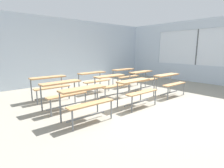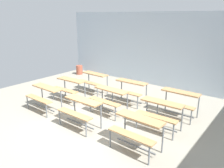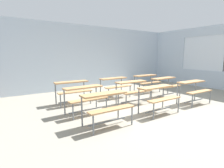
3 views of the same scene
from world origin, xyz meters
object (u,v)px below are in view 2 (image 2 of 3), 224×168
at_px(desk_bench_r1c2, 160,109).
at_px(desk_bench_r2c1, 130,87).
at_px(desk_bench_r0c1, 80,107).
at_px(desk_bench_r1c1, 109,96).
at_px(desk_bench_r0c2, 137,126).
at_px(desk_bench_r2c0, 93,78).
at_px(desk_bench_r0c0, 44,93).
at_px(desk_bench_r1c0, 69,85).
at_px(desk_bench_r2c2, 179,98).
at_px(trash_bin, 79,70).

bearing_deg(desk_bench_r1c2, desk_bench_r2c1, 145.73).
relative_size(desk_bench_r0c1, desk_bench_r1c1, 0.99).
relative_size(desk_bench_r1c1, desk_bench_r1c2, 1.00).
distance_m(desk_bench_r0c2, desk_bench_r2c0, 4.01).
bearing_deg(desk_bench_r0c0, desk_bench_r1c2, 18.53).
bearing_deg(desk_bench_r1c1, desk_bench_r0c2, -31.71).
relative_size(desk_bench_r0c0, desk_bench_r0c1, 1.00).
bearing_deg(desk_bench_r0c1, desk_bench_r1c0, 147.22).
bearing_deg(desk_bench_r0c2, desk_bench_r2c2, 90.45).
distance_m(desk_bench_r2c0, desk_bench_r2c2, 3.39).
height_order(desk_bench_r0c2, trash_bin, desk_bench_r0c2).
xyz_separation_m(desk_bench_r1c1, desk_bench_r1c2, (1.66, 0.01, 0.00)).
bearing_deg(desk_bench_r1c2, desk_bench_r0c2, -90.54).
xyz_separation_m(desk_bench_r1c0, trash_bin, (-2.37, 2.73, -0.34)).
relative_size(desk_bench_r1c2, desk_bench_r2c0, 1.00).
height_order(desk_bench_r1c1, desk_bench_r2c1, same).
height_order(desk_bench_r1c1, desk_bench_r2c2, same).
distance_m(desk_bench_r1c2, desk_bench_r2c1, 1.95).
bearing_deg(desk_bench_r2c0, desk_bench_r0c0, -89.14).
distance_m(desk_bench_r0c0, desk_bench_r1c2, 3.54).
distance_m(desk_bench_r0c0, trash_bin, 4.49).
xyz_separation_m(desk_bench_r0c1, desk_bench_r0c2, (1.73, 0.01, 0.00)).
bearing_deg(desk_bench_r1c1, desk_bench_r2c1, 90.53).
bearing_deg(desk_bench_r2c0, desk_bench_r1c2, -15.97).
bearing_deg(desk_bench_r1c2, desk_bench_r0c1, -147.73).
bearing_deg(desk_bench_r1c0, desk_bench_r1c2, -1.47).
bearing_deg(desk_bench_r1c2, desk_bench_r0c0, -163.66).
height_order(desk_bench_r0c0, desk_bench_r1c1, same).
distance_m(desk_bench_r1c0, desk_bench_r2c1, 2.08).
bearing_deg(desk_bench_r1c0, desk_bench_r2c2, 15.40).
distance_m(desk_bench_r0c2, trash_bin, 6.95).
bearing_deg(desk_bench_r1c0, desk_bench_r0c1, -35.25).
distance_m(desk_bench_r0c1, desk_bench_r1c2, 2.06).
relative_size(desk_bench_r0c1, desk_bench_r1c0, 0.98).
bearing_deg(desk_bench_r1c1, desk_bench_r0c0, -146.00).
height_order(desk_bench_r0c2, desk_bench_r1c2, same).
bearing_deg(desk_bench_r2c2, desk_bench_r1c1, -147.88).
bearing_deg(desk_bench_r0c0, desk_bench_r0c1, -1.45).
bearing_deg(desk_bench_r0c1, desk_bench_r2c1, 88.25).
bearing_deg(desk_bench_r2c1, desk_bench_r1c0, -149.21).
relative_size(desk_bench_r0c0, desk_bench_r1c0, 0.99).
relative_size(desk_bench_r1c0, desk_bench_r2c2, 1.02).
relative_size(desk_bench_r0c2, desk_bench_r1c1, 1.00).
bearing_deg(desk_bench_r2c2, desk_bench_r0c0, -147.76).
bearing_deg(desk_bench_r0c2, trash_bin, 148.19).
bearing_deg(desk_bench_r2c0, trash_bin, 148.70).
height_order(desk_bench_r0c0, desk_bench_r2c2, same).
bearing_deg(trash_bin, desk_bench_r2c0, -33.31).
height_order(desk_bench_r1c1, desk_bench_r1c2, same).
distance_m(desk_bench_r0c0, desk_bench_r2c2, 4.04).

